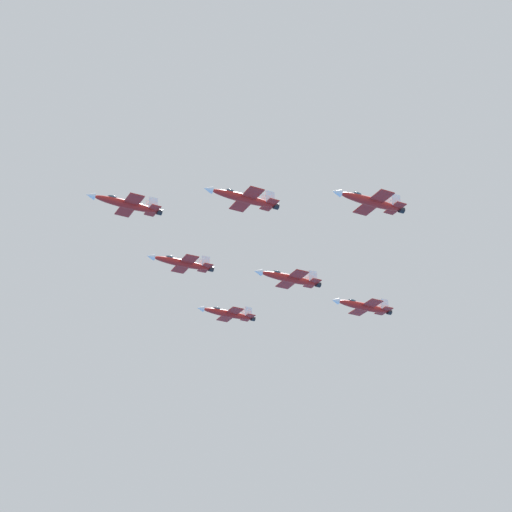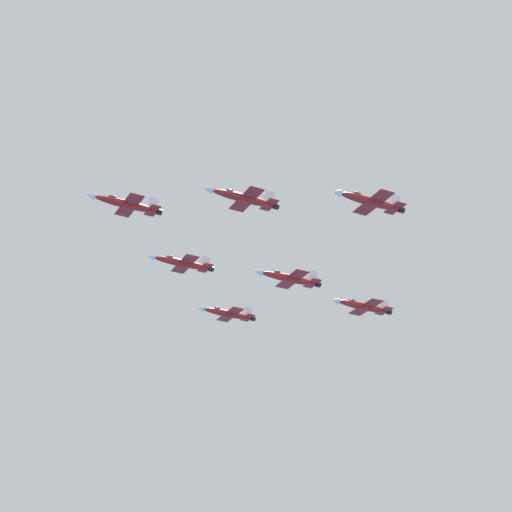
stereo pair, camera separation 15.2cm
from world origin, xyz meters
The scene contains 7 objects.
jet_lead centered at (-3.89, -27.13, 145.76)m, with size 12.22×12.08×3.19m.
jet_left_wingman centered at (19.24, -25.82, 143.84)m, with size 12.38×12.04×3.21m.
jet_right_wingman centered at (-1.46, -4.08, 143.59)m, with size 12.37×11.84×3.18m.
jet_left_outer centered at (42.38, -24.51, 139.92)m, with size 12.13×11.88×3.15m.
jet_right_outer centered at (0.98, 18.96, 140.79)m, with size 12.03×11.93×3.15m.
jet_slot_rear centered at (21.68, -2.77, 137.44)m, with size 12.45×12.00×3.21m.
jet_trailing centered at (34.47, 9.40, 134.58)m, with size 12.03×11.84×3.14m.
Camera 2 is at (61.01, -153.55, 65.09)m, focal length 59.22 mm.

